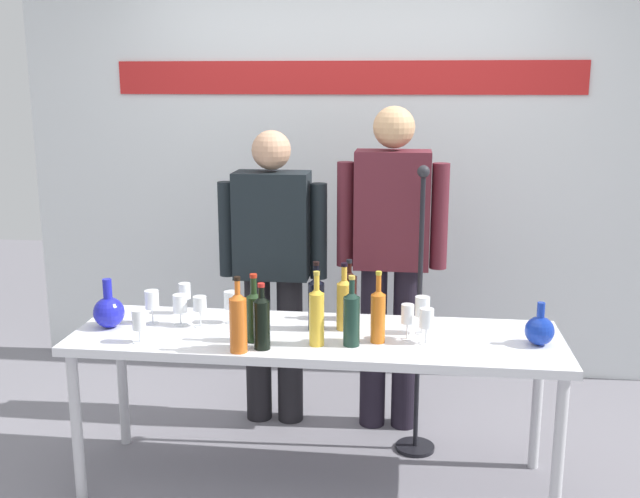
{
  "coord_description": "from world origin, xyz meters",
  "views": [
    {
      "loc": [
        0.4,
        -3.15,
        1.85
      ],
      "look_at": [
        0.0,
        0.15,
        1.1
      ],
      "focal_mm": 41.62,
      "sensor_mm": 36.0,
      "label": 1
    }
  ],
  "objects": [
    {
      "name": "wine_glass_right_2",
      "position": [
        0.41,
        -0.02,
        0.85
      ],
      "size": [
        0.06,
        0.06,
        0.16
      ],
      "color": "white",
      "rests_on": "display_table"
    },
    {
      "name": "wine_glass_left_4",
      "position": [
        -0.64,
        0.05,
        0.84
      ],
      "size": [
        0.07,
        0.07,
        0.15
      ],
      "color": "white",
      "rests_on": "display_table"
    },
    {
      "name": "wine_glass_left_5",
      "position": [
        -0.75,
        -0.2,
        0.84
      ],
      "size": [
        0.06,
        0.06,
        0.15
      ],
      "color": "white",
      "rests_on": "display_table"
    },
    {
      "name": "ground_plane",
      "position": [
        0.0,
        0.0,
        0.0
      ],
      "size": [
        10.0,
        10.0,
        0.0
      ],
      "primitive_type": "plane",
      "color": "slate"
    },
    {
      "name": "wine_bottle_0",
      "position": [
        -0.25,
        -0.13,
        0.86
      ],
      "size": [
        0.07,
        0.07,
        0.3
      ],
      "color": "#1D3519",
      "rests_on": "display_table"
    },
    {
      "name": "display_table",
      "position": [
        0.0,
        0.0,
        0.68
      ],
      "size": [
        2.2,
        0.64,
        0.74
      ],
      "color": "white",
      "rests_on": "ground"
    },
    {
      "name": "wine_bottle_8",
      "position": [
        0.02,
        -0.14,
        0.88
      ],
      "size": [
        0.07,
        0.07,
        0.33
      ],
      "color": "gold",
      "rests_on": "display_table"
    },
    {
      "name": "presenter_left",
      "position": [
        -0.32,
        0.65,
        0.91
      ],
      "size": [
        0.58,
        0.22,
        1.61
      ],
      "color": "black",
      "rests_on": "ground"
    },
    {
      "name": "wine_glass_right_1",
      "position": [
        0.49,
        -0.07,
        0.85
      ],
      "size": [
        0.06,
        0.06,
        0.16
      ],
      "color": "white",
      "rests_on": "display_table"
    },
    {
      "name": "wine_bottle_5",
      "position": [
        -0.29,
        -0.26,
        0.88
      ],
      "size": [
        0.07,
        0.07,
        0.33
      ],
      "color": "orange",
      "rests_on": "display_table"
    },
    {
      "name": "microphone_stand",
      "position": [
        0.47,
        0.38,
        0.49
      ],
      "size": [
        0.2,
        0.2,
        1.47
      ],
      "color": "black",
      "rests_on": "ground"
    },
    {
      "name": "decanter_blue_right",
      "position": [
        0.98,
        -0.02,
        0.81
      ],
      "size": [
        0.13,
        0.13,
        0.19
      ],
      "color": "#1431A3",
      "rests_on": "display_table"
    },
    {
      "name": "wine_bottle_7",
      "position": [
        0.12,
        0.08,
        0.87
      ],
      "size": [
        0.07,
        0.07,
        0.31
      ],
      "color": "gold",
      "rests_on": "display_table"
    },
    {
      "name": "back_wall",
      "position": [
        0.0,
        1.51,
        1.5
      ],
      "size": [
        4.08,
        0.11,
        3.0
      ],
      "color": "silver",
      "rests_on": "ground"
    },
    {
      "name": "presenter_right",
      "position": [
        0.32,
        0.65,
        0.99
      ],
      "size": [
        0.58,
        0.22,
        1.73
      ],
      "color": "black",
      "rests_on": "ground"
    },
    {
      "name": "wine_bottle_2",
      "position": [
        0.28,
        -0.07,
        0.87
      ],
      "size": [
        0.06,
        0.06,
        0.32
      ],
      "color": "orange",
      "rests_on": "display_table"
    },
    {
      "name": "wine_glass_left_2",
      "position": [
        -0.42,
        0.11,
        0.85
      ],
      "size": [
        0.07,
        0.07,
        0.15
      ],
      "color": "white",
      "rests_on": "display_table"
    },
    {
      "name": "decanter_blue_left",
      "position": [
        -0.96,
        -0.02,
        0.82
      ],
      "size": [
        0.14,
        0.14,
        0.23
      ],
      "color": "#1E21B7",
      "rests_on": "display_table"
    },
    {
      "name": "wine_bottle_4",
      "position": [
        -0.01,
        0.06,
        0.87
      ],
      "size": [
        0.07,
        0.07,
        0.32
      ],
      "color": "black",
      "rests_on": "display_table"
    },
    {
      "name": "wine_bottle_1",
      "position": [
        -0.2,
        -0.22,
        0.87
      ],
      "size": [
        0.07,
        0.07,
        0.29
      ],
      "color": "black",
      "rests_on": "display_table"
    },
    {
      "name": "wine_glass_left_0",
      "position": [
        -0.67,
        0.22,
        0.85
      ],
      "size": [
        0.06,
        0.06,
        0.15
      ],
      "color": "white",
      "rests_on": "display_table"
    },
    {
      "name": "wine_bottle_6",
      "position": [
        0.13,
        0.23,
        0.87
      ],
      "size": [
        0.07,
        0.07,
        0.29
      ],
      "color": "black",
      "rests_on": "display_table"
    },
    {
      "name": "wine_glass_right_0",
      "position": [
        0.47,
        0.06,
        0.86
      ],
      "size": [
        0.07,
        0.07,
        0.17
      ],
      "color": "white",
      "rests_on": "display_table"
    },
    {
      "name": "wine_bottle_3",
      "position": [
        0.17,
        -0.13,
        0.87
      ],
      "size": [
        0.07,
        0.07,
        0.31
      ],
      "color": "#173127",
      "rests_on": "display_table"
    },
    {
      "name": "wine_glass_left_3",
      "position": [
        -0.55,
        0.04,
        0.85
      ],
      "size": [
        0.06,
        0.06,
        0.14
      ],
      "color": "white",
      "rests_on": "display_table"
    },
    {
      "name": "wine_glass_left_1",
      "position": [
        -0.78,
        0.05,
        0.85
      ],
      "size": [
        0.07,
        0.07,
        0.16
      ],
      "color": "white",
      "rests_on": "display_table"
    }
  ]
}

